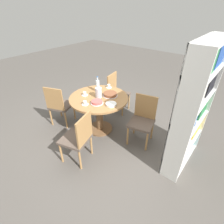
{
  "coord_description": "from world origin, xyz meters",
  "views": [
    {
      "loc": [
        2.11,
        2.03,
        2.3
      ],
      "look_at": [
        0.0,
        0.32,
        0.56
      ],
      "focal_mm": 28.0,
      "sensor_mm": 36.0,
      "label": 1
    }
  ],
  "objects": [
    {
      "name": "bookshelf",
      "position": [
        -0.24,
        1.59,
        0.98
      ],
      "size": [
        1.0,
        0.28,
        1.95
      ],
      "rotation": [
        0.0,
        0.0,
        3.14
      ],
      "color": "silver",
      "rests_on": "ground_plane"
    },
    {
      "name": "water_bottle",
      "position": [
        -0.16,
        -0.17,
        0.89
      ],
      "size": [
        0.07,
        0.07,
        0.32
      ],
      "color": "silver",
      "rests_on": "dining_table"
    },
    {
      "name": "chair_b",
      "position": [
        -0.26,
        0.83,
        0.48
      ],
      "size": [
        0.5,
        0.5,
        0.9
      ],
      "rotation": [
        0.0,
        0.0,
        1.8
      ],
      "color": "#A87A47",
      "rests_on": "ground_plane"
    },
    {
      "name": "chair_c",
      "position": [
        -0.84,
        -0.21,
        0.48
      ],
      "size": [
        0.48,
        0.48,
        0.9
      ],
      "rotation": [
        0.0,
        0.0,
        3.31
      ],
      "color": "#A87A47",
      "rests_on": "ground_plane"
    },
    {
      "name": "cup_c",
      "position": [
        0.35,
        -0.0,
        0.78
      ],
      "size": [
        0.12,
        0.12,
        0.07
      ],
      "color": "silver",
      "rests_on": "dining_table"
    },
    {
      "name": "chair_a",
      "position": [
        0.81,
        0.3,
        0.48
      ],
      "size": [
        0.52,
        0.52,
        0.9
      ],
      "rotation": [
        0.0,
        0.0,
        0.27
      ],
      "color": "#A87A47",
      "rests_on": "ground_plane"
    },
    {
      "name": "coffee_pot",
      "position": [
        0.0,
        0.0,
        0.86
      ],
      "size": [
        0.12,
        0.12,
        0.23
      ],
      "color": "silver",
      "rests_on": "dining_table"
    },
    {
      "name": "ground_plane",
      "position": [
        0.0,
        0.0,
        0.0
      ],
      "size": [
        14.0,
        14.0,
        0.0
      ],
      "primitive_type": "plane",
      "color": "#56514C"
    },
    {
      "name": "dining_table",
      "position": [
        0.0,
        0.0,
        0.58
      ],
      "size": [
        1.11,
        1.11,
        0.76
      ],
      "color": "brown",
      "rests_on": "ground_plane"
    },
    {
      "name": "cup_b",
      "position": [
        -0.45,
        -0.13,
        0.78
      ],
      "size": [
        0.12,
        0.12,
        0.07
      ],
      "color": "silver",
      "rests_on": "dining_table"
    },
    {
      "name": "cake_main",
      "position": [
        -0.18,
        0.13,
        0.79
      ],
      "size": [
        0.28,
        0.28,
        0.06
      ],
      "color": "silver",
      "rests_on": "dining_table"
    },
    {
      "name": "plate_stack",
      "position": [
        0.08,
        0.37,
        0.78
      ],
      "size": [
        0.19,
        0.19,
        0.04
      ],
      "color": "white",
      "rests_on": "dining_table"
    },
    {
      "name": "chair_d",
      "position": [
        0.37,
        -0.78,
        0.48
      ],
      "size": [
        0.54,
        0.54,
        0.9
      ],
      "rotation": [
        0.0,
        0.0,
        5.08
      ],
      "color": "#A87A47",
      "rests_on": "ground_plane"
    },
    {
      "name": "cup_a",
      "position": [
        0.11,
        -0.26,
        0.78
      ],
      "size": [
        0.12,
        0.12,
        0.07
      ],
      "color": "silver",
      "rests_on": "dining_table"
    },
    {
      "name": "cake_second",
      "position": [
        0.19,
        0.13,
        0.78
      ],
      "size": [
        0.23,
        0.23,
        0.05
      ],
      "color": "silver",
      "rests_on": "dining_table"
    }
  ]
}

